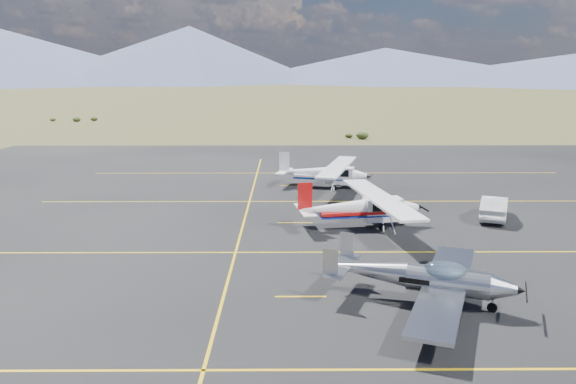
% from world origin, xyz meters
% --- Properties ---
extents(ground, '(1600.00, 1600.00, 0.00)m').
position_xyz_m(ground, '(0.00, 0.00, 0.00)').
color(ground, '#383D1C').
rests_on(ground, ground).
extents(apron, '(72.00, 72.00, 0.02)m').
position_xyz_m(apron, '(0.00, 7.00, 0.00)').
color(apron, black).
rests_on(apron, ground).
extents(aircraft_low_wing, '(7.05, 9.43, 2.09)m').
position_xyz_m(aircraft_low_wing, '(1.66, -4.14, 1.00)').
color(aircraft_low_wing, silver).
rests_on(aircraft_low_wing, apron).
extents(aircraft_cessna, '(6.39, 10.53, 2.66)m').
position_xyz_m(aircraft_cessna, '(0.68, 6.52, 1.18)').
color(aircraft_cessna, white).
rests_on(aircraft_cessna, apron).
extents(aircraft_plain, '(6.71, 10.18, 2.58)m').
position_xyz_m(aircraft_plain, '(-0.61, 17.84, 1.15)').
color(aircraft_plain, white).
rests_on(aircraft_plain, apron).
extents(sedan, '(2.95, 4.42, 1.38)m').
position_xyz_m(sedan, '(8.84, 8.33, 0.70)').
color(sedan, silver).
rests_on(sedan, apron).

